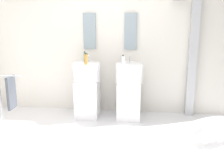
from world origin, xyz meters
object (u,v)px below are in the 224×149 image
pedestal_sink_left (87,88)px  lounge_chair (203,138)px  soap_bottle_green (85,57)px  soap_bottle_clear (123,60)px  soap_bottle_amber (86,59)px  soap_bottle_white (87,58)px  towel_rack (10,94)px  pedestal_sink_right (129,90)px  shower_column (192,56)px  soap_bottle_grey (122,60)px

pedestal_sink_left → lounge_chair: size_ratio=1.06×
pedestal_sink_left → soap_bottle_green: (-0.06, 0.15, 0.54)m
soap_bottle_clear → soap_bottle_amber: bearing=-174.3°
soap_bottle_white → pedestal_sink_left: bearing=-85.4°
towel_rack → soap_bottle_amber: size_ratio=4.87×
pedestal_sink_left → pedestal_sink_right: same height
shower_column → soap_bottle_green: size_ratio=11.59×
towel_rack → soap_bottle_amber: bearing=30.3°
lounge_chair → soap_bottle_grey: 1.85m
shower_column → soap_bottle_grey: bearing=-169.1°
pedestal_sink_left → soap_bottle_grey: (0.61, 0.03, 0.51)m
lounge_chair → towel_rack: towel_rack is taller
soap_bottle_clear → soap_bottle_green: bearing=160.0°
lounge_chair → soap_bottle_white: bearing=138.6°
towel_rack → soap_bottle_clear: (1.64, 0.67, 0.42)m
lounge_chair → soap_bottle_green: (-1.73, 1.49, 0.71)m
pedestal_sink_left → soap_bottle_grey: bearing=2.8°
soap_bottle_white → pedestal_sink_right: bearing=-10.5°
pedestal_sink_left → soap_bottle_grey: soap_bottle_grey is taller
pedestal_sink_right → shower_column: 1.23m
pedestal_sink_right → soap_bottle_clear: soap_bottle_clear is taller
soap_bottle_clear → soap_bottle_grey: bearing=98.8°
pedestal_sink_right → soap_bottle_clear: bearing=-134.8°
soap_bottle_amber → pedestal_sink_left: bearing=98.9°
shower_column → soap_bottle_green: 1.87m
shower_column → lounge_chair: size_ratio=2.01×
pedestal_sink_left → lounge_chair: 2.14m
soap_bottle_white → soap_bottle_green: bearing=167.2°
pedestal_sink_right → pedestal_sink_left: bearing=180.0°
pedestal_sink_left → soap_bottle_white: bearing=94.6°
lounge_chair → towel_rack: bearing=168.1°
soap_bottle_grey → soap_bottle_white: (-0.62, 0.11, 0.00)m
pedestal_sink_left → pedestal_sink_right: (0.74, 0.00, 0.00)m
soap_bottle_grey → pedestal_sink_left: bearing=-177.2°
pedestal_sink_left → soap_bottle_grey: 0.80m
soap_bottle_grey → soap_bottle_amber: bearing=-161.7°
soap_bottle_green → soap_bottle_clear: size_ratio=1.07×
soap_bottle_grey → soap_bottle_clear: (0.02, -0.13, 0.02)m
soap_bottle_green → soap_bottle_clear: 0.74m
soap_bottle_green → pedestal_sink_right: bearing=-10.7°
pedestal_sink_left → soap_bottle_amber: size_ratio=5.52×
towel_rack → soap_bottle_white: size_ratio=6.86×
pedestal_sink_left → soap_bottle_amber: soap_bottle_amber is taller
pedestal_sink_right → towel_rack: pedestal_sink_right is taller
lounge_chair → soap_bottle_grey: (-1.05, 1.36, 0.69)m
soap_bottle_green → soap_bottle_clear: bearing=-20.0°
pedestal_sink_right → towel_rack: 1.91m
soap_bottle_amber → towel_rack: bearing=-149.7°
pedestal_sink_left → soap_bottle_amber: bearing=-81.1°
shower_column → soap_bottle_clear: bearing=-162.8°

